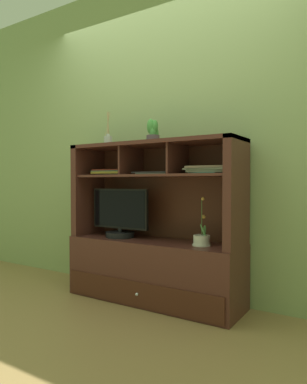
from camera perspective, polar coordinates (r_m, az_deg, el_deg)
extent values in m
cube|color=olive|center=(3.03, 0.00, -17.15)|extent=(6.00, 6.00, 0.02)
cube|color=#8BA164|center=(3.12, 2.49, 9.62)|extent=(6.00, 0.02, 2.80)
cube|color=#49231D|center=(2.96, 0.00, -12.41)|extent=(1.45, 0.44, 0.50)
cube|color=#421E13|center=(2.82, -2.55, -15.98)|extent=(1.39, 0.01, 0.19)
sphere|color=silver|center=(2.81, -2.70, -16.04)|extent=(0.02, 0.02, 0.02)
cube|color=#49231D|center=(3.30, -10.25, 0.28)|extent=(0.06, 0.40, 0.79)
cube|color=#49231D|center=(2.57, 13.21, -0.10)|extent=(0.06, 0.40, 0.79)
cube|color=#421E13|center=(3.04, 1.93, -0.09)|extent=(1.39, 0.02, 0.76)
cube|color=#49231D|center=(2.89, 0.00, 7.65)|extent=(1.45, 0.40, 0.03)
cube|color=#49231D|center=(2.87, 0.00, 2.63)|extent=(1.33, 0.36, 0.02)
cube|color=#49231D|center=(3.00, -3.59, 4.95)|extent=(0.02, 0.34, 0.23)
cube|color=#49231D|center=(2.77, 3.90, 5.24)|extent=(0.02, 0.34, 0.23)
cylinder|color=black|center=(3.06, -5.35, -6.78)|extent=(0.25, 0.25, 0.04)
cylinder|color=black|center=(3.06, -5.35, -6.08)|extent=(0.04, 0.04, 0.03)
cube|color=black|center=(3.04, -5.36, -2.65)|extent=(0.56, 0.03, 0.34)
cube|color=black|center=(3.03, -5.55, -2.67)|extent=(0.53, 0.00, 0.31)
cylinder|color=beige|center=(2.67, 7.71, -7.67)|extent=(0.12, 0.12, 0.08)
cylinder|color=beige|center=(2.68, 7.70, -8.40)|extent=(0.14, 0.14, 0.01)
cylinder|color=#4C6B38|center=(2.65, 7.72, -3.97)|extent=(0.01, 0.02, 0.27)
sphere|color=#BF8639|center=(2.67, 7.98, -3.94)|extent=(0.03, 0.03, 0.03)
sphere|color=#BF8639|center=(2.62, 7.90, -1.09)|extent=(0.03, 0.03, 0.03)
ellipsoid|color=#54904B|center=(2.65, 7.97, -6.27)|extent=(0.05, 0.07, 0.12)
ellipsoid|color=#54904B|center=(2.66, 8.14, -6.22)|extent=(0.05, 0.06, 0.10)
cube|color=slate|center=(2.89, 0.36, 2.94)|extent=(0.29, 0.20, 0.01)
cube|color=#3B373C|center=(2.91, 0.41, 3.14)|extent=(0.34, 0.23, 0.01)
cube|color=#3C726E|center=(2.69, 8.98, 3.00)|extent=(0.25, 0.27, 0.01)
cube|color=gray|center=(2.70, 9.01, 3.31)|extent=(0.31, 0.26, 0.02)
cube|color=beige|center=(2.69, 8.72, 3.64)|extent=(0.32, 0.22, 0.01)
cube|color=gray|center=(2.69, 8.95, 3.93)|extent=(0.32, 0.29, 0.02)
cube|color=slate|center=(3.17, -6.38, 2.80)|extent=(0.32, 0.22, 0.01)
cube|color=#B29532|center=(3.16, -6.52, 3.07)|extent=(0.31, 0.27, 0.02)
cube|color=slate|center=(3.16, -6.37, 3.32)|extent=(0.38, 0.24, 0.01)
cube|color=#9D3024|center=(3.17, -6.33, 3.50)|extent=(0.37, 0.22, 0.01)
cylinder|color=#B8BEB3|center=(3.17, -7.27, 8.10)|extent=(0.07, 0.07, 0.08)
cylinder|color=#B8BEB3|center=(3.18, -7.27, 9.00)|extent=(0.03, 0.03, 0.02)
cylinder|color=tan|center=(3.19, -7.22, 10.73)|extent=(0.00, 0.03, 0.21)
cylinder|color=tan|center=(3.19, -7.21, 10.72)|extent=(0.02, 0.02, 0.21)
cylinder|color=tan|center=(3.20, -7.25, 10.71)|extent=(0.03, 0.01, 0.21)
cylinder|color=tan|center=(3.20, -7.31, 10.71)|extent=(0.02, 0.05, 0.21)
cylinder|color=tan|center=(3.19, -7.35, 10.72)|extent=(0.01, 0.02, 0.21)
cylinder|color=tan|center=(3.19, -7.34, 10.73)|extent=(0.02, 0.01, 0.21)
cylinder|color=tan|center=(3.19, -7.28, 10.73)|extent=(0.02, 0.01, 0.21)
cylinder|color=#54434C|center=(2.89, -0.09, 8.51)|extent=(0.10, 0.10, 0.06)
cylinder|color=#54434C|center=(2.88, -0.09, 8.04)|extent=(0.12, 0.12, 0.01)
ellipsoid|color=#45923E|center=(2.89, 0.26, 10.46)|extent=(0.04, 0.06, 0.10)
ellipsoid|color=#45923E|center=(2.91, 0.35, 9.43)|extent=(0.04, 0.06, 0.08)
ellipsoid|color=#45923E|center=(2.93, -0.39, 10.49)|extent=(0.08, 0.04, 0.11)
ellipsoid|color=#45923E|center=(2.90, -0.47, 10.44)|extent=(0.06, 0.05, 0.12)
ellipsoid|color=#45923E|center=(2.88, -0.12, 9.51)|extent=(0.05, 0.05, 0.09)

